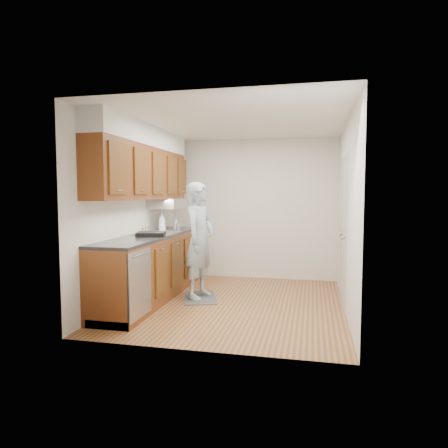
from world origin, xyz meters
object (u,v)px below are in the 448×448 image
Objects in this scene: soap_bottle_b at (176,224)px; dish_rack at (151,234)px; soap_bottle_a at (162,222)px; steel_can at (178,227)px; person at (200,233)px.

soap_bottle_b is 1.03m from dish_rack.
soap_bottle_a is 0.83m from dish_rack.
soap_bottle_a is 1.64× the size of soap_bottle_b.
soap_bottle_a is 0.27m from steel_can.
soap_bottle_a is at bearing -149.08° from steel_can.
person reaches higher than dish_rack.
dish_rack is at bearing -79.64° from soap_bottle_a.
soap_bottle_b is at bearing 51.80° from person.
soap_bottle_b is at bearing 75.25° from dish_rack.
dish_rack is (-0.01, -1.03, -0.06)m from soap_bottle_b.
steel_can is at bearing 52.94° from person.
steel_can is at bearing -55.99° from soap_bottle_b.
soap_bottle_a is at bearing 69.93° from person.
soap_bottle_a reaches higher than steel_can.
steel_can is (0.22, 0.13, -0.08)m from soap_bottle_a.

